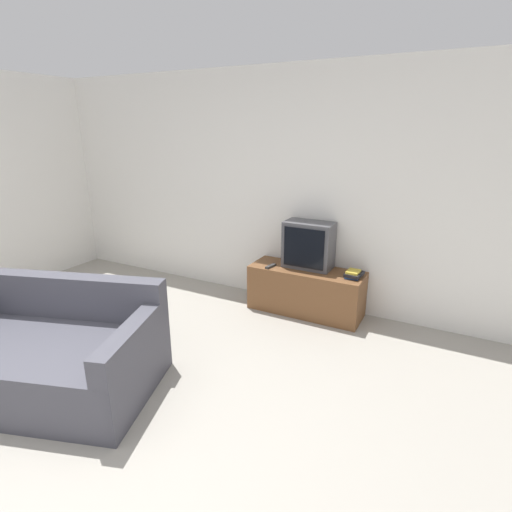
% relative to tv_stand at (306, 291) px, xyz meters
% --- Properties ---
extents(ground_plane, '(14.00, 14.00, 0.00)m').
position_rel_tv_stand_xyz_m(ground_plane, '(-0.56, -2.76, -0.25)').
color(ground_plane, '#9E998E').
extents(wall_back, '(9.00, 0.06, 2.60)m').
position_rel_tv_stand_xyz_m(wall_back, '(-0.56, 0.27, 1.05)').
color(wall_back, white).
rests_on(wall_back, ground_plane).
extents(tv_stand, '(1.24, 0.44, 0.50)m').
position_rel_tv_stand_xyz_m(tv_stand, '(0.00, 0.00, 0.00)').
color(tv_stand, brown).
rests_on(tv_stand, ground_plane).
extents(television, '(0.52, 0.30, 0.50)m').
position_rel_tv_stand_xyz_m(television, '(-0.02, 0.07, 0.50)').
color(television, '#4C4C51').
rests_on(television, tv_stand).
extents(couch, '(1.88, 1.46, 0.80)m').
position_rel_tv_stand_xyz_m(couch, '(-1.30, -2.20, 0.02)').
color(couch, '#474751').
rests_on(couch, ground_plane).
extents(book_stack, '(0.18, 0.23, 0.08)m').
position_rel_tv_stand_xyz_m(book_stack, '(0.51, -0.01, 0.29)').
color(book_stack, '#23478E').
rests_on(book_stack, tv_stand).
extents(remote_on_stand, '(0.07, 0.16, 0.02)m').
position_rel_tv_stand_xyz_m(remote_on_stand, '(-0.37, -0.13, 0.26)').
color(remote_on_stand, '#2D2D2D').
rests_on(remote_on_stand, tv_stand).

